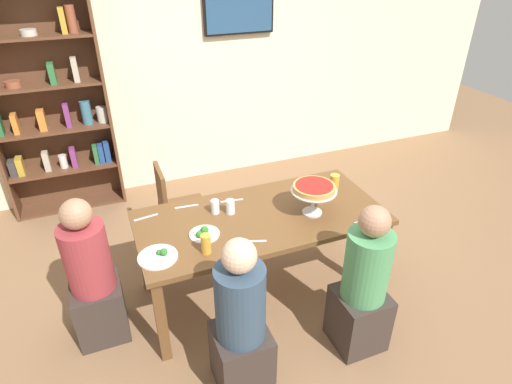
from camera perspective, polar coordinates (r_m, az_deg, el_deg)
The scene contains 21 objects.
ground_plane at distance 3.65m, azimuth 0.59°, elevation -12.86°, with size 12.00×12.00×0.00m, color #846042.
rear_partition at distance 4.89m, azimuth -9.55°, elevation 17.07°, with size 8.00×0.12×2.80m, color beige.
dining_table at distance 3.24m, azimuth 0.66°, elevation -4.42°, with size 1.84×0.87×0.74m.
bookshelf at distance 4.70m, azimuth -25.91°, elevation 10.22°, with size 1.10×0.30×2.21m.
television at distance 4.88m, azimuth -2.30°, elevation 23.12°, with size 0.77×0.05×0.48m.
diner_head_west at distance 3.19m, azimuth -20.95°, elevation -11.15°, with size 0.34×0.34×1.15m.
diner_near_left at distance 2.71m, azimuth -2.03°, elevation -17.73°, with size 0.34×0.34×1.15m.
diner_near_right at distance 3.02m, azimuth 14.12°, elevation -12.58°, with size 0.34×0.34×1.15m.
chair_far_left at distance 3.84m, azimuth -10.65°, elevation -1.85°, with size 0.40×0.40×0.87m.
deep_dish_pizza_stand at distance 3.14m, azimuth 7.76°, elevation 0.30°, with size 0.34×0.34×0.24m.
salad_plate_near_diner at distance 2.86m, azimuth -12.92°, elevation -8.38°, with size 0.26×0.26×0.06m.
salad_plate_far_diner at distance 3.00m, azimuth -7.00°, elevation -5.52°, with size 0.21×0.21×0.07m.
beer_glass_amber_tall at distance 2.81m, azimuth -6.71°, elevation -6.92°, with size 0.07×0.07×0.14m, color gold.
beer_glass_amber_short at distance 3.52m, azimuth 10.43°, elevation 1.20°, with size 0.08×0.08×0.15m, color gold.
water_glass_clear_near at distance 3.21m, azimuth -5.49°, elevation -1.97°, with size 0.06×0.06×0.11m, color white.
water_glass_clear_far at distance 3.19m, azimuth -3.45°, elevation -1.97°, with size 0.07×0.07×0.11m, color white.
cutlery_fork_near at distance 3.33m, azimuth -9.27°, elevation -1.91°, with size 0.18×0.02×0.01m, color silver.
cutlery_knife_near at distance 3.23m, azimuth 14.47°, elevation -3.79°, with size 0.18×0.02×0.01m, color silver.
cutlery_fork_far at distance 3.27m, azimuth -14.52°, elevation -3.30°, with size 0.18×0.02×0.01m, color silver.
cutlery_knife_far at distance 3.37m, azimuth -3.27°, elevation -1.15°, with size 0.18×0.02×0.01m, color silver.
cutlery_spare_fork at distance 2.93m, azimuth -0.35°, elevation -6.60°, with size 0.18×0.02×0.01m, color silver.
Camera 1 is at (-1.01, -2.45, 2.52)m, focal length 29.88 mm.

